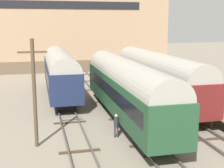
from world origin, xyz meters
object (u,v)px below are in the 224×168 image
object	(u,v)px
train_car_navy	(60,71)
utility_pole	(34,92)
train_car_maroon	(157,75)
train_car_green	(126,87)
person_worker	(116,123)

from	to	relation	value
train_car_navy	utility_pole	size ratio (longest dim) A/B	2.23
train_car_maroon	utility_pole	size ratio (longest dim) A/B	2.67
train_car_maroon	train_car_green	distance (m)	6.67
train_car_navy	train_car_green	size ratio (longest dim) A/B	0.85
train_car_maroon	train_car_green	xyz separation A→B (m)	(-4.58, -4.85, 0.01)
train_car_navy	utility_pole	xyz separation A→B (m)	(-2.61, -13.78, 0.78)
train_car_navy	person_worker	size ratio (longest dim) A/B	9.21
person_worker	utility_pole	world-z (taller)	utility_pole
person_worker	train_car_green	bearing A→B (deg)	63.90
utility_pole	train_car_navy	bearing A→B (deg)	79.27
train_car_navy	train_car_maroon	distance (m)	10.46
train_car_green	person_worker	bearing A→B (deg)	-116.10
person_worker	utility_pole	size ratio (longest dim) A/B	0.24
train_car_navy	train_car_green	world-z (taller)	train_car_green
person_worker	utility_pole	distance (m)	6.11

